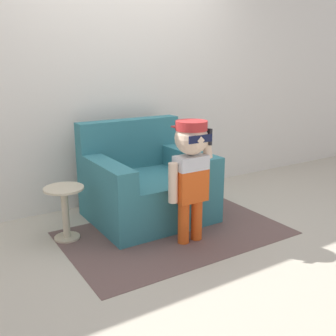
% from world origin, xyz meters
% --- Properties ---
extents(ground_plane, '(10.00, 10.00, 0.00)m').
position_xyz_m(ground_plane, '(0.00, 0.00, 0.00)').
color(ground_plane, '#BCB29E').
extents(wall_back, '(10.00, 0.05, 2.60)m').
position_xyz_m(wall_back, '(0.00, 0.77, 1.30)').
color(wall_back, silver).
rests_on(wall_back, ground_plane).
extents(armchair, '(1.05, 0.92, 0.90)m').
position_xyz_m(armchair, '(-0.04, 0.16, 0.31)').
color(armchair, teal).
rests_on(armchair, ground_plane).
extents(person_child, '(0.41, 0.31, 1.00)m').
position_xyz_m(person_child, '(-0.00, -0.50, 0.67)').
color(person_child, '#E05119').
rests_on(person_child, ground_plane).
extents(side_table, '(0.33, 0.33, 0.45)m').
position_xyz_m(side_table, '(-0.85, 0.09, 0.27)').
color(side_table, beige).
rests_on(side_table, ground_plane).
extents(rug, '(1.87, 1.18, 0.01)m').
position_xyz_m(rug, '(-0.02, -0.31, 0.00)').
color(rug, brown).
rests_on(rug, ground_plane).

